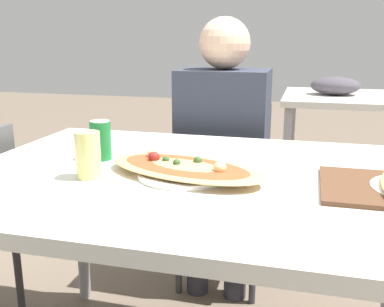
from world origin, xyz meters
The scene contains 7 objects.
dining_table centered at (0.00, 0.00, 0.71)m, with size 1.38×0.99×0.77m.
chair_far_seated centered at (-0.06, 0.82, 0.48)m, with size 0.40×0.40×0.84m.
person_seated centered at (-0.06, 0.71, 0.73)m, with size 0.39×0.29×1.24m.
pizza_main centered at (-0.03, -0.04, 0.79)m, with size 0.52×0.36×0.06m.
soda_can centered at (-0.33, 0.07, 0.84)m, with size 0.07×0.07×0.12m.
drink_glass centered at (-0.28, -0.12, 0.84)m, with size 0.07×0.07×0.13m.
background_table centered at (0.64, 1.95, 0.71)m, with size 1.10×0.80×0.89m.
Camera 1 is at (0.30, -1.20, 1.16)m, focal length 42.00 mm.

